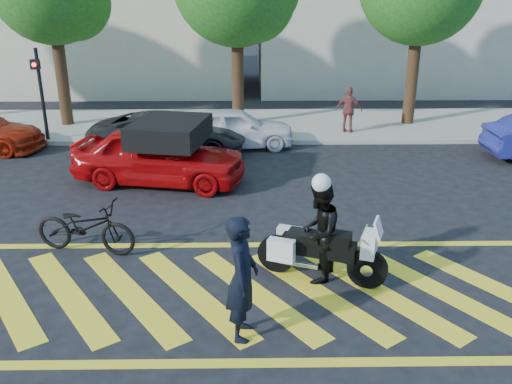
{
  "coord_description": "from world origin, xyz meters",
  "views": [
    {
      "loc": [
        0.38,
        -8.3,
        5.1
      ],
      "look_at": [
        0.54,
        2.27,
        1.05
      ],
      "focal_mm": 38.0,
      "sensor_mm": 36.0,
      "label": 1
    }
  ],
  "objects_px": {
    "officer_moto": "(319,232)",
    "parked_mid_left": "(168,134)",
    "police_motorcycle": "(319,250)",
    "officer_bike": "(242,278)",
    "bicycle": "(85,227)",
    "parked_mid_right": "(234,128)",
    "red_convertible": "(160,155)"
  },
  "relations": [
    {
      "from": "parked_mid_left",
      "to": "police_motorcycle",
      "type": "bearing_deg",
      "value": -156.16
    },
    {
      "from": "bicycle",
      "to": "police_motorcycle",
      "type": "distance_m",
      "value": 4.71
    },
    {
      "from": "parked_mid_right",
      "to": "officer_bike",
      "type": "bearing_deg",
      "value": 176.08
    },
    {
      "from": "officer_moto",
      "to": "red_convertible",
      "type": "xyz_separation_m",
      "value": [
        -3.67,
        5.27,
        -0.16
      ]
    },
    {
      "from": "police_motorcycle",
      "to": "parked_mid_right",
      "type": "bearing_deg",
      "value": 122.51
    },
    {
      "from": "officer_moto",
      "to": "parked_mid_left",
      "type": "xyz_separation_m",
      "value": [
        -3.82,
        7.93,
        -0.27
      ]
    },
    {
      "from": "officer_bike",
      "to": "parked_mid_right",
      "type": "xyz_separation_m",
      "value": [
        -0.38,
        10.41,
        -0.33
      ]
    },
    {
      "from": "bicycle",
      "to": "officer_moto",
      "type": "relative_size",
      "value": 1.12
    },
    {
      "from": "police_motorcycle",
      "to": "officer_moto",
      "type": "xyz_separation_m",
      "value": [
        -0.02,
        -0.01,
        0.37
      ]
    },
    {
      "from": "police_motorcycle",
      "to": "red_convertible",
      "type": "height_order",
      "value": "red_convertible"
    },
    {
      "from": "police_motorcycle",
      "to": "officer_bike",
      "type": "bearing_deg",
      "value": -107.73
    },
    {
      "from": "parked_mid_left",
      "to": "parked_mid_right",
      "type": "bearing_deg",
      "value": -71.82
    },
    {
      "from": "officer_moto",
      "to": "parked_mid_left",
      "type": "height_order",
      "value": "officer_moto"
    },
    {
      "from": "officer_moto",
      "to": "red_convertible",
      "type": "bearing_deg",
      "value": -124.09
    },
    {
      "from": "police_motorcycle",
      "to": "officer_moto",
      "type": "height_order",
      "value": "officer_moto"
    },
    {
      "from": "officer_moto",
      "to": "parked_mid_left",
      "type": "bearing_deg",
      "value": -133.27
    },
    {
      "from": "police_motorcycle",
      "to": "red_convertible",
      "type": "distance_m",
      "value": 6.42
    },
    {
      "from": "bicycle",
      "to": "parked_mid_right",
      "type": "height_order",
      "value": "parked_mid_right"
    },
    {
      "from": "officer_bike",
      "to": "bicycle",
      "type": "xyz_separation_m",
      "value": [
        -3.19,
        2.87,
        -0.45
      ]
    },
    {
      "from": "officer_bike",
      "to": "bicycle",
      "type": "relative_size",
      "value": 0.95
    },
    {
      "from": "officer_bike",
      "to": "red_convertible",
      "type": "distance_m",
      "value": 7.35
    },
    {
      "from": "police_motorcycle",
      "to": "parked_mid_right",
      "type": "relative_size",
      "value": 0.59
    },
    {
      "from": "police_motorcycle",
      "to": "red_convertible",
      "type": "relative_size",
      "value": 0.5
    },
    {
      "from": "bicycle",
      "to": "parked_mid_left",
      "type": "height_order",
      "value": "parked_mid_left"
    },
    {
      "from": "officer_bike",
      "to": "officer_moto",
      "type": "height_order",
      "value": "officer_bike"
    },
    {
      "from": "bicycle",
      "to": "officer_moto",
      "type": "xyz_separation_m",
      "value": [
        4.56,
        -1.16,
        0.39
      ]
    },
    {
      "from": "bicycle",
      "to": "parked_mid_right",
      "type": "relative_size",
      "value": 0.53
    },
    {
      "from": "bicycle",
      "to": "parked_mid_left",
      "type": "relative_size",
      "value": 0.43
    },
    {
      "from": "parked_mid_left",
      "to": "parked_mid_right",
      "type": "distance_m",
      "value": 2.21
    },
    {
      "from": "police_motorcycle",
      "to": "parked_mid_left",
      "type": "height_order",
      "value": "parked_mid_left"
    },
    {
      "from": "officer_moto",
      "to": "police_motorcycle",
      "type": "bearing_deg",
      "value": 147.61
    },
    {
      "from": "officer_bike",
      "to": "parked_mid_left",
      "type": "bearing_deg",
      "value": 19.38
    }
  ]
}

